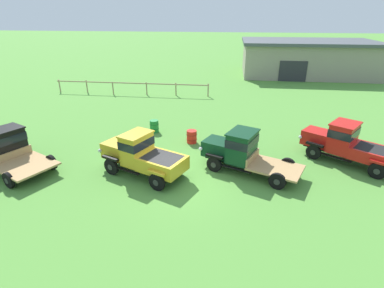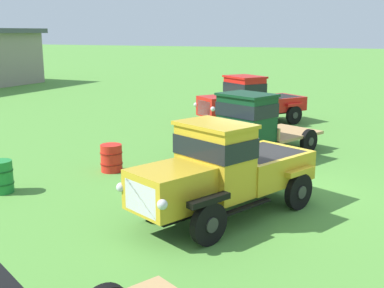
% 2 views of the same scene
% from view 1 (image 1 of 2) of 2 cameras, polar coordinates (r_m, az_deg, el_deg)
% --- Properties ---
extents(ground_plane, '(240.00, 240.00, 0.00)m').
position_cam_1_polar(ground_plane, '(14.96, -2.74, -7.01)').
color(ground_plane, '#518E38').
extents(farm_shed, '(16.73, 10.10, 4.36)m').
position_cam_1_polar(farm_shed, '(43.37, 20.99, 15.10)').
color(farm_shed, gray).
rests_on(farm_shed, ground).
extents(paddock_fence, '(15.72, 0.63, 1.27)m').
position_cam_1_polar(paddock_fence, '(31.24, -11.60, 10.88)').
color(paddock_fence, '#997F60').
rests_on(paddock_fence, ground).
extents(vintage_truck_foreground_near, '(5.93, 4.29, 2.11)m').
position_cam_1_polar(vintage_truck_foreground_near, '(18.88, -32.46, -0.44)').
color(vintage_truck_foreground_near, black).
rests_on(vintage_truck_foreground_near, ground).
extents(vintage_truck_second_in_line, '(4.93, 3.38, 2.18)m').
position_cam_1_polar(vintage_truck_second_in_line, '(15.31, -9.58, -1.98)').
color(vintage_truck_second_in_line, black).
rests_on(vintage_truck_second_in_line, ground).
extents(vintage_truck_midrow_center, '(5.46, 3.65, 2.15)m').
position_cam_1_polar(vintage_truck_midrow_center, '(15.72, 9.04, -1.10)').
color(vintage_truck_midrow_center, black).
rests_on(vintage_truck_midrow_center, ground).
extents(vintage_truck_far_side, '(5.07, 4.26, 2.20)m').
position_cam_1_polar(vintage_truck_far_side, '(18.43, 27.54, 0.11)').
color(vintage_truck_far_side, black).
rests_on(vintage_truck_far_side, ground).
extents(oil_drum_beside_row, '(0.67, 0.67, 0.82)m').
position_cam_1_polar(oil_drum_beside_row, '(19.03, -0.06, 1.42)').
color(oil_drum_beside_row, red).
rests_on(oil_drum_beside_row, ground).
extents(oil_drum_near_fence, '(0.63, 0.63, 0.85)m').
position_cam_1_polar(oil_drum_near_fence, '(20.92, -7.20, 3.39)').
color(oil_drum_near_fence, '#1E7F33').
rests_on(oil_drum_near_fence, ground).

